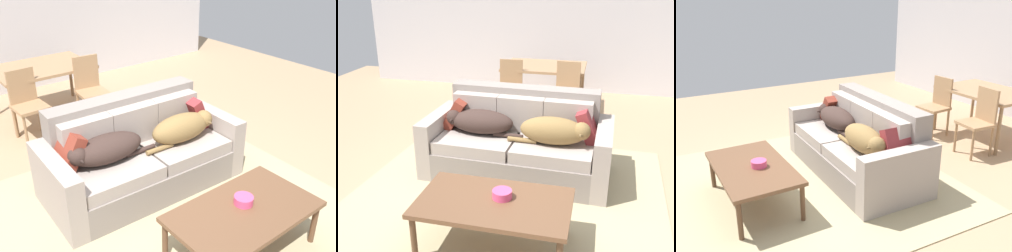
# 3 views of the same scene
# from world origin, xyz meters

# --- Properties ---
(ground_plane) EXTENTS (10.00, 10.00, 0.00)m
(ground_plane) POSITION_xyz_m (0.00, 0.00, 0.00)
(ground_plane) COLOR tan
(area_rug) EXTENTS (3.29, 3.36, 0.01)m
(area_rug) POSITION_xyz_m (-0.08, -0.36, 0.01)
(area_rug) COLOR tan
(area_rug) RESTS_ON ground
(couch) EXTENTS (2.09, 1.02, 0.95)m
(couch) POSITION_xyz_m (-0.08, 0.35, 0.36)
(couch) COLOR gray
(couch) RESTS_ON ground
(dog_on_left_cushion) EXTENTS (0.91, 0.37, 0.27)m
(dog_on_left_cushion) POSITION_xyz_m (-0.52, 0.27, 0.61)
(dog_on_left_cushion) COLOR #3B2A24
(dog_on_left_cushion) RESTS_ON couch
(dog_on_right_cushion) EXTENTS (0.87, 0.34, 0.30)m
(dog_on_right_cushion) POSITION_xyz_m (0.36, 0.15, 0.63)
(dog_on_right_cushion) COLOR olive
(dog_on_right_cushion) RESTS_ON couch
(throw_pillow_by_left_arm) EXTENTS (0.29, 0.38, 0.38)m
(throw_pillow_by_left_arm) POSITION_xyz_m (-0.84, 0.43, 0.64)
(throw_pillow_by_left_arm) COLOR maroon
(throw_pillow_by_left_arm) RESTS_ON couch
(throw_pillow_by_right_arm) EXTENTS (0.28, 0.38, 0.38)m
(throw_pillow_by_right_arm) POSITION_xyz_m (0.69, 0.38, 0.64)
(throw_pillow_by_right_arm) COLOR maroon
(throw_pillow_by_right_arm) RESTS_ON couch
(coffee_table) EXTENTS (1.26, 0.73, 0.45)m
(coffee_table) POSITION_xyz_m (0.01, -1.04, 0.40)
(coffee_table) COLOR brown
(coffee_table) RESTS_ON ground
(bowl_on_coffee_table) EXTENTS (0.16, 0.16, 0.07)m
(bowl_on_coffee_table) POSITION_xyz_m (0.07, -0.98, 0.48)
(bowl_on_coffee_table) COLOR #EA4C7F
(bowl_on_coffee_table) RESTS_ON coffee_table
(dining_table) EXTENTS (1.33, 0.98, 0.75)m
(dining_table) POSITION_xyz_m (-0.14, 2.73, 0.68)
(dining_table) COLOR #A57D56
(dining_table) RESTS_ON ground
(dining_chair_near_left) EXTENTS (0.42, 0.42, 0.92)m
(dining_chair_near_left) POSITION_xyz_m (-0.60, 2.15, 0.51)
(dining_chair_near_left) COLOR #A57D56
(dining_chair_near_left) RESTS_ON ground
(dining_chair_near_right) EXTENTS (0.43, 0.43, 0.94)m
(dining_chair_near_right) POSITION_xyz_m (0.28, 2.11, 0.52)
(dining_chair_near_right) COLOR #A57D56
(dining_chair_near_right) RESTS_ON ground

